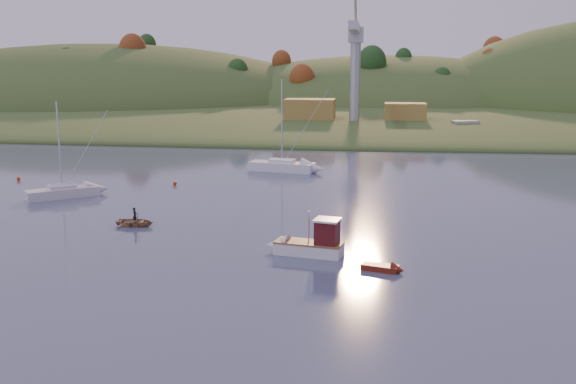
# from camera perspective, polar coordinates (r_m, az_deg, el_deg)

# --- Properties ---
(far_shore) EXTENTS (620.00, 220.00, 1.50)m
(far_shore) POSITION_cam_1_polar(r_m,az_deg,el_deg) (250.78, 6.33, 7.82)
(far_shore) COLOR #334F1F
(far_shore) RESTS_ON ground
(shore_slope) EXTENTS (640.00, 150.00, 7.00)m
(shore_slope) POSITION_cam_1_polar(r_m,az_deg,el_deg) (185.96, 5.76, 6.66)
(shore_slope) COLOR #334F1F
(shore_slope) RESTS_ON ground
(hill_left) EXTENTS (170.00, 140.00, 44.00)m
(hill_left) POSITION_cam_1_polar(r_m,az_deg,el_deg) (241.01, -15.99, 7.32)
(hill_left) COLOR #334F1F
(hill_left) RESTS_ON ground
(hill_center) EXTENTS (140.00, 120.00, 36.00)m
(hill_center) POSITION_cam_1_polar(r_m,az_deg,el_deg) (230.75, 8.69, 7.47)
(hill_center) COLOR #334F1F
(hill_center) RESTS_ON ground
(hillside_trees) EXTENTS (280.00, 50.00, 32.00)m
(hillside_trees) POSITION_cam_1_polar(r_m,az_deg,el_deg) (205.89, 5.97, 7.10)
(hillside_trees) COLOR #193F16
(hillside_trees) RESTS_ON ground
(wharf) EXTENTS (42.00, 16.00, 2.40)m
(wharf) POSITION_cam_1_polar(r_m,az_deg,el_deg) (142.91, 7.13, 5.75)
(wharf) COLOR slate
(wharf) RESTS_ON ground
(shed_west) EXTENTS (11.00, 8.00, 4.80)m
(shed_west) POSITION_cam_1_polar(r_m,az_deg,el_deg) (144.35, 1.96, 7.32)
(shed_west) COLOR #A68937
(shed_west) RESTS_ON wharf
(shed_east) EXTENTS (9.00, 7.00, 4.00)m
(shed_east) POSITION_cam_1_polar(r_m,az_deg,el_deg) (144.76, 10.36, 6.99)
(shed_east) COLOR #A68937
(shed_east) RESTS_ON wharf
(dock_crane) EXTENTS (3.20, 28.00, 20.30)m
(dock_crane) POSITION_cam_1_polar(r_m,az_deg,el_deg) (138.76, 6.00, 12.22)
(dock_crane) COLOR #B7B7BC
(dock_crane) RESTS_ON wharf
(fishing_boat) EXTENTS (6.51, 3.11, 3.99)m
(fishing_boat) POSITION_cam_1_polar(r_m,az_deg,el_deg) (50.55, 1.41, -4.59)
(fishing_boat) COLOR white
(fishing_boat) RESTS_ON ground
(sailboat_near) EXTENTS (7.46, 6.72, 10.75)m
(sailboat_near) POSITION_cam_1_polar(r_m,az_deg,el_deg) (76.25, -19.41, 0.05)
(sailboat_near) COLOR silver
(sailboat_near) RESTS_ON ground
(sailboat_far) EXTENTS (9.57, 4.67, 12.75)m
(sailboat_far) POSITION_cam_1_polar(r_m,az_deg,el_deg) (89.81, -0.54, 2.36)
(sailboat_far) COLOR white
(sailboat_far) RESTS_ON ground
(canoe) EXTENTS (3.62, 2.66, 0.73)m
(canoe) POSITION_cam_1_polar(r_m,az_deg,el_deg) (61.11, -13.43, -2.60)
(canoe) COLOR #8F714F
(canoe) RESTS_ON ground
(paddler) EXTENTS (0.38, 0.56, 1.49)m
(paddler) POSITION_cam_1_polar(r_m,az_deg,el_deg) (61.02, -13.45, -2.26)
(paddler) COLOR black
(paddler) RESTS_ON ground
(red_tender) EXTENTS (3.30, 1.90, 1.07)m
(red_tender) POSITION_cam_1_polar(r_m,az_deg,el_deg) (47.10, 8.88, -6.75)
(red_tender) COLOR #621D0E
(red_tender) RESTS_ON ground
(work_vessel) EXTENTS (13.14, 7.76, 3.19)m
(work_vessel) POSITION_cam_1_polar(r_m,az_deg,el_deg) (140.15, 15.45, 5.30)
(work_vessel) COLOR slate
(work_vessel) RESTS_ON ground
(buoy_1) EXTENTS (0.50, 0.50, 0.50)m
(buoy_1) POSITION_cam_1_polar(r_m,az_deg,el_deg) (89.64, -22.84, 1.10)
(buoy_1) COLOR #F1330C
(buoy_1) RESTS_ON ground
(buoy_2) EXTENTS (0.50, 0.50, 0.50)m
(buoy_2) POSITION_cam_1_polar(r_m,az_deg,el_deg) (80.67, -10.03, 0.77)
(buoy_2) COLOR #F1330C
(buoy_2) RESTS_ON ground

